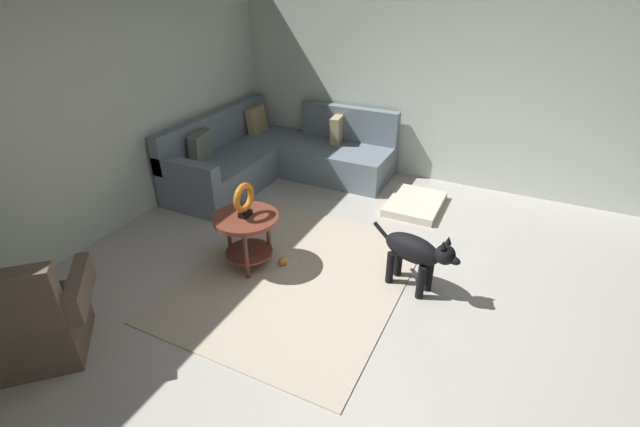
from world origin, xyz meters
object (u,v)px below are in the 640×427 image
Objects in this scene: armchair at (31,322)px; side_table at (247,228)px; sectional_couch at (276,158)px; dog at (416,253)px; dog_bed_mat at (415,204)px; dog_toy_ball at (283,261)px; torus_sculpture at (244,199)px.

armchair is 1.66× the size of side_table.
sectional_couch is 2.71× the size of dog.
side_table is 0.75× the size of dog_bed_mat.
sectional_couch is at bearing -107.76° from dog.
dog is (-1.53, -2.32, 0.09)m from sectional_couch.
sectional_couch reaches higher than dog_toy_ball.
side_table is at bearing 148.98° from dog_bed_mat.
armchair reaches higher than dog_bed_mat.
dog is 1.28m from dog_toy_ball.
torus_sculpture is at bearing -156.28° from sectional_couch.
sectional_couch is 2.81× the size of dog_bed_mat.
torus_sculpture is 3.80× the size of dog_toy_ball.
armchair is at bearing 155.85° from torus_sculpture.
sectional_couch is at bearing 23.72° from torus_sculpture.
armchair is 3.05× the size of torus_sculpture.
armchair is 1.82m from torus_sculpture.
dog_bed_mat is (1.85, -1.11, -0.37)m from side_table.
side_table is 2.20m from dog_bed_mat.
side_table is 1.54m from dog.
sectional_couch is 2.27× the size of armchair.
dog reaches higher than dog_bed_mat.
side_table is at bearing 90.00° from torus_sculpture.
armchair is 11.57× the size of dog_toy_ball.
dog_toy_ball is at bearing -65.36° from side_table.
dog is at bearing -77.29° from torus_sculpture.
dog_toy_ball is (1.75, -1.02, -0.28)m from armchair.
sectional_couch is at bearing 89.64° from dog_bed_mat.
torus_sculpture is at bearing -61.75° from dog.
torus_sculpture reaches higher than dog_toy_ball.
sectional_couch is 3.75× the size of side_table.
sectional_couch is 3.49m from armchair.
side_table is at bearing -61.75° from dog.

